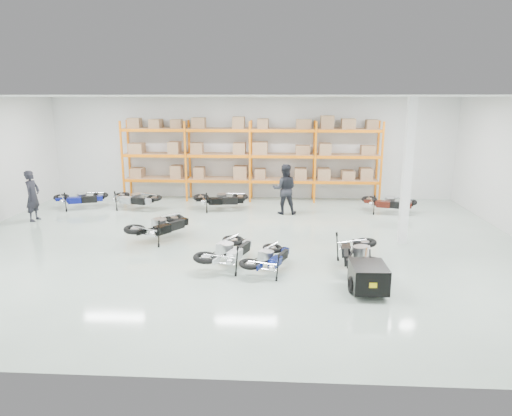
# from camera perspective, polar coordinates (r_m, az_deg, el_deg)

# --- Properties ---
(room) EXTENTS (18.00, 18.00, 18.00)m
(room) POSITION_cam_1_polar(r_m,az_deg,el_deg) (13.75, -2.54, 4.35)
(room) COLOR #B5CAB9
(room) RESTS_ON ground
(pallet_rack) EXTENTS (11.28, 0.98, 3.62)m
(pallet_rack) POSITION_cam_1_polar(r_m,az_deg,el_deg) (20.12, -0.68, 7.32)
(pallet_rack) COLOR orange
(pallet_rack) RESTS_ON ground
(structural_column) EXTENTS (0.25, 0.25, 4.50)m
(structural_column) POSITION_cam_1_polar(r_m,az_deg,el_deg) (14.68, 18.37, 4.26)
(structural_column) COLOR white
(structural_column) RESTS_ON ground
(moto_blue_centre) EXTENTS (1.40, 1.84, 1.07)m
(moto_blue_centre) POSITION_cam_1_polar(r_m,az_deg,el_deg) (11.94, 1.61, -5.74)
(moto_blue_centre) COLOR #07124E
(moto_blue_centre) RESTS_ON ground
(moto_silver_left) EXTENTS (1.55, 2.11, 1.23)m
(moto_silver_left) POSITION_cam_1_polar(r_m,az_deg,el_deg) (12.30, -3.54, -4.79)
(moto_silver_left) COLOR silver
(moto_silver_left) RESTS_ON ground
(moto_black_far_left) EXTENTS (1.93, 2.20, 1.29)m
(moto_black_far_left) POSITION_cam_1_polar(r_m,az_deg,el_deg) (14.88, -11.88, -1.69)
(moto_black_far_left) COLOR black
(moto_black_far_left) RESTS_ON ground
(moto_touring_right) EXTENTS (1.17, 2.02, 1.24)m
(moto_touring_right) POSITION_cam_1_polar(r_m,az_deg,el_deg) (12.43, 12.60, -4.88)
(moto_touring_right) COLOR black
(moto_touring_right) RESTS_ON ground
(trailer) EXTENTS (0.89, 1.68, 0.70)m
(trailer) POSITION_cam_1_polar(r_m,az_deg,el_deg) (11.01, 13.86, -8.38)
(trailer) COLOR black
(trailer) RESTS_ON ground
(moto_back_a) EXTENTS (2.04, 1.43, 1.20)m
(moto_back_a) POSITION_cam_1_polar(r_m,az_deg,el_deg) (20.10, -21.11, 1.52)
(moto_back_a) COLOR navy
(moto_back_a) RESTS_ON ground
(moto_back_b) EXTENTS (2.09, 1.47, 1.23)m
(moto_back_b) POSITION_cam_1_polar(r_m,az_deg,el_deg) (19.28, -14.97, 1.53)
(moto_back_b) COLOR #9DA1A6
(moto_back_b) RESTS_ON ground
(moto_back_c) EXTENTS (2.03, 1.18, 1.25)m
(moto_back_c) POSITION_cam_1_polar(r_m,az_deg,el_deg) (18.54, -4.46, 1.53)
(moto_back_c) COLOR black
(moto_back_c) RESTS_ON ground
(moto_back_d) EXTENTS (2.01, 1.37, 1.19)m
(moto_back_d) POSITION_cam_1_polar(r_m,az_deg,el_deg) (18.72, 16.25, 1.04)
(moto_back_d) COLOR #45140D
(moto_back_d) RESTS_ON ground
(person_left) EXTENTS (0.48, 0.71, 1.88)m
(person_left) POSITION_cam_1_polar(r_m,az_deg,el_deg) (18.74, -26.14, 1.38)
(person_left) COLOR black
(person_left) RESTS_ON ground
(person_back) EXTENTS (0.96, 0.75, 1.97)m
(person_back) POSITION_cam_1_polar(r_m,az_deg,el_deg) (17.88, 3.60, 2.38)
(person_back) COLOR black
(person_back) RESTS_ON ground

